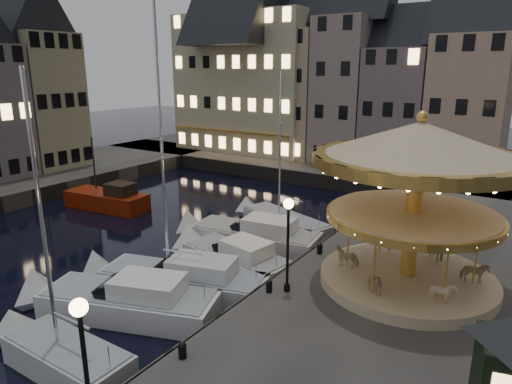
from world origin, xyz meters
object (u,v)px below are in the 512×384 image
Objects in this scene: bollard_a at (182,349)px; streetlamp_b at (288,232)px; motorboat_e at (250,235)px; bollard_d at (359,219)px; motorboat_b at (122,301)px; bollard_c at (320,248)px; motorboat_d at (231,258)px; red_fishing_boat at (108,200)px; carousel at (417,174)px; bollard_b at (269,285)px; motorboat_c at (177,280)px; motorboat_a at (59,355)px; streetlamp_c at (389,172)px; streetlamp_a at (84,353)px; motorboat_f at (280,222)px.

streetlamp_b is at bearing 84.29° from bollard_a.
bollard_d is at bearing 35.37° from motorboat_e.
bollard_d is (0.00, 16.00, 0.00)m from bollard_a.
bollard_d is at bearing 67.71° from motorboat_b.
motorboat_b is at bearing -124.31° from bollard_c.
motorboat_d is (-4.39, 8.70, -0.96)m from bollard_a.
red_fishing_boat is 0.80× the size of carousel.
motorboat_c is (-5.04, -0.41, -0.92)m from bollard_b.
motorboat_e reaches higher than bollard_d.
bollard_b is 0.06× the size of motorboat_a.
motorboat_e is at bearing 93.53° from motorboat_a.
carousel is at bearing 49.76° from motorboat_a.
red_fishing_boat reaches higher than bollard_c.
streetlamp_c is 18.68m from motorboat_b.
bollard_b is 0.07× the size of carousel.
motorboat_e is at bearing 163.70° from bollard_c.
motorboat_c is at bearing -111.37° from streetlamp_c.
red_fishing_boat is at bearing 142.63° from motorboat_b.
motorboat_a is 10.30m from motorboat_d.
motorboat_d is (-4.39, -7.30, -0.96)m from bollard_d.
streetlamp_a is 4.71m from bollard_a.
motorboat_f is (-5.40, 15.66, -1.07)m from bollard_a.
bollard_b is 5.00m from bollard_c.
streetlamp_b is 7.32× the size of bollard_d.
red_fishing_boat is (-13.83, 7.23, 0.01)m from motorboat_c.
bollard_a is 11.65m from carousel.
streetlamp_b is 11.89m from motorboat_f.
bollard_b is 8.64m from motorboat_e.
motorboat_e is (-6.09, 6.10, -3.37)m from streetlamp_b.
red_fishing_boat is at bearing 173.23° from carousel.
streetlamp_c is 21.02m from red_fishing_boat.
streetlamp_c is 0.47× the size of motorboat_b.
bollard_b and bollard_c have the same top height.
bollard_c is 0.08× the size of red_fishing_boat.
carousel is at bearing -31.17° from motorboat_f.
streetlamp_b is 5.92m from carousel.
streetlamp_c is 12.36m from motorboat_d.
bollard_d is 5.51m from motorboat_f.
motorboat_c is 7.02m from motorboat_e.
bollard_d is 9.34m from carousel.
motorboat_a is 19.90m from red_fishing_boat.
motorboat_b is 0.72× the size of motorboat_c.
motorboat_c is at bearing 121.80° from streetlamp_a.
motorboat_b is at bearing -109.88° from streetlamp_c.
streetlamp_c is at bearing 112.59° from carousel.
motorboat_b and motorboat_e have the same top height.
carousel reaches higher than streetlamp_b.
streetlamp_c is 0.60× the size of red_fishing_boat.
red_fishing_boat is (-19.47, -7.18, -3.33)m from streetlamp_c.
streetlamp_a reaches higher than motorboat_d.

